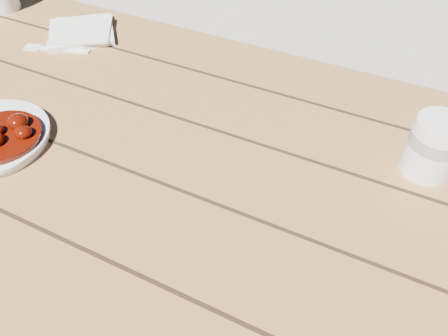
% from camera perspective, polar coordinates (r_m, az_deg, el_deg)
% --- Properties ---
extents(picnic_table, '(2.00, 1.55, 0.75)m').
position_cam_1_polar(picnic_table, '(0.89, -4.62, -5.64)').
color(picnic_table, brown).
rests_on(picnic_table, ground).
extents(coffee_cup, '(0.08, 0.08, 0.10)m').
position_cam_1_polar(coffee_cup, '(0.78, 25.71, 2.50)').
color(coffee_cup, white).
rests_on(coffee_cup, picnic_table).
extents(napkin_stack, '(0.21, 0.21, 0.01)m').
position_cam_1_polar(napkin_stack, '(1.17, -18.09, 16.52)').
color(napkin_stack, white).
rests_on(napkin_stack, picnic_table).
extents(fork_table, '(0.16, 0.07, 0.00)m').
position_cam_1_polar(fork_table, '(1.11, -20.27, 14.28)').
color(fork_table, white).
rests_on(fork_table, picnic_table).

